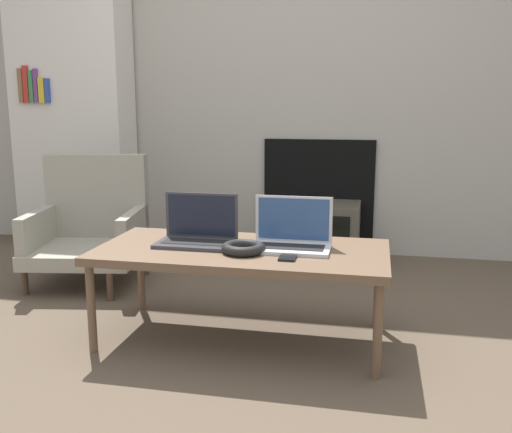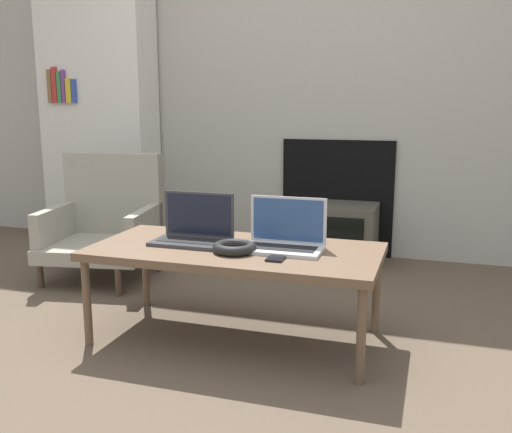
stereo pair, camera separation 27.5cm
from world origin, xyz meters
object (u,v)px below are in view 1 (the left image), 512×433
object	(u,v)px
laptop_left	(198,232)
headphones	(243,248)
tv	(315,232)
armchair	(92,223)
laptop_right	(292,237)
phone	(288,256)

from	to	relation	value
laptop_left	headphones	bearing A→B (deg)	-25.91
tv	armchair	world-z (taller)	armchair
laptop_left	headphones	xyz separation A→B (m)	(0.24, -0.11, -0.03)
laptop_right	headphones	xyz separation A→B (m)	(-0.19, -0.11, -0.03)
laptop_left	phone	distance (m)	0.46
laptop_right	tv	bearing A→B (deg)	91.29
phone	laptop_right	bearing A→B (deg)	93.95
laptop_right	tv	distance (m)	1.37
laptop_right	headphones	size ratio (longest dim) A/B	1.84
laptop_right	tv	xyz separation A→B (m)	(-0.04, 1.34, -0.28)
phone	armchair	size ratio (longest dim) A/B	0.18
laptop_left	laptop_right	bearing A→B (deg)	-0.03
laptop_left	phone	world-z (taller)	laptop_left
headphones	armchair	xyz separation A→B (m)	(-1.10, 0.76, -0.10)
headphones	tv	xyz separation A→B (m)	(0.15, 1.46, -0.25)
laptop_right	laptop_left	bearing A→B (deg)	179.60
laptop_left	armchair	bearing A→B (deg)	143.36
laptop_right	tv	world-z (taller)	laptop_right
laptop_right	armchair	distance (m)	1.45
laptop_left	tv	xyz separation A→B (m)	(0.38, 1.34, -0.28)
headphones	phone	xyz separation A→B (m)	(0.20, -0.04, -0.02)
phone	tv	bearing A→B (deg)	91.93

